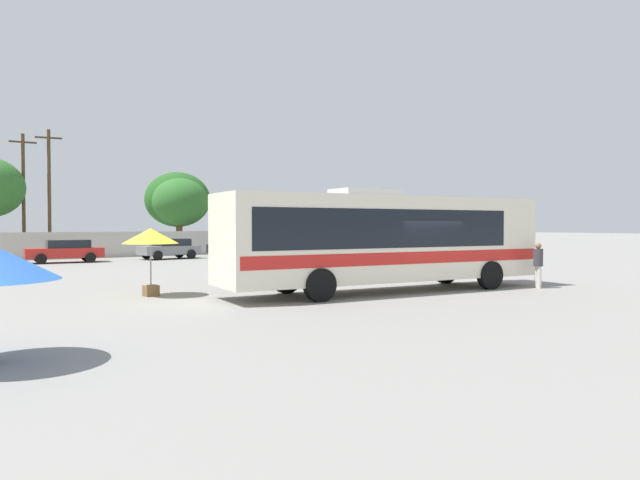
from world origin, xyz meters
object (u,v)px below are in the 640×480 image
Objects in this scene: parked_car_second_red at (66,250)px; parked_car_rightmost_black at (241,246)px; vendor_umbrella_near_gate_yellow at (151,238)px; parked_car_third_grey at (170,248)px; utility_pole_near at (23,193)px; coach_bus_cream_red at (383,238)px; utility_pole_far at (49,191)px; roadside_tree_right at (178,200)px; attendant_by_bus_door at (538,263)px; roadside_tree_midright at (180,202)px.

parked_car_second_red is 12.25m from parked_car_rightmost_black.
vendor_umbrella_near_gate_yellow reaches higher than parked_car_third_grey.
vendor_umbrella_near_gate_yellow is 27.33m from utility_pole_near.
utility_pole_near is (-6.93, 30.80, 2.72)m from coach_bus_cream_red.
utility_pole_far is (0.33, 6.76, 4.06)m from parked_car_second_red.
roadside_tree_right reaches higher than parked_car_third_grey.
parked_car_rightmost_black is at bearing 87.68° from attendant_by_bus_door.
parked_car_rightmost_black is at bearing -87.51° from roadside_tree_right.
utility_pole_near reaches higher than parked_car_rightmost_black.
coach_bus_cream_red is 2.98× the size of parked_car_third_grey.
vendor_umbrella_near_gate_yellow is 23.99m from parked_car_rightmost_black.
roadside_tree_midright is (3.49, 6.67, 3.54)m from parked_car_third_grey.
utility_pole_near reaches higher than roadside_tree_midright.
attendant_by_bus_door is at bearing -66.59° from parked_car_second_red.
vendor_umbrella_near_gate_yellow is 19.87m from parked_car_second_red.
parked_car_rightmost_black is 0.53× the size of utility_pole_near.
coach_bus_cream_red is 7.96m from vendor_umbrella_near_gate_yellow.
attendant_by_bus_door reaches higher than parked_car_second_red.
utility_pole_near is at bearing -164.38° from roadside_tree_right.
utility_pole_near is 13.52m from roadside_tree_right.
coach_bus_cream_red is 30.51m from roadside_tree_midright.
vendor_umbrella_near_gate_yellow is 0.54× the size of parked_car_third_grey.
parked_car_second_red is 1.11× the size of parked_car_third_grey.
roadside_tree_right is at bearing 79.97° from coach_bus_cream_red.
roadside_tree_midright is at bearing 33.03° from parked_car_second_red.
parked_car_second_red is 0.99× the size of parked_car_rightmost_black.
roadside_tree_midright is at bearing 81.32° from coach_bus_cream_red.
coach_bus_cream_red is 7.33× the size of attendant_by_bus_door.
utility_pole_near reaches higher than parked_car_third_grey.
roadside_tree_midright reaches higher than vendor_umbrella_near_gate_yellow.
parked_car_third_grey is 11.60m from utility_pole_near.
coach_bus_cream_red is 30.77m from utility_pole_far.
utility_pole_far is at bearing 100.04° from coach_bus_cream_red.
roadside_tree_midright reaches higher than parked_car_second_red.
roadside_tree_right is (6.09, 34.44, 2.73)m from coach_bus_cream_red.
attendant_by_bus_door is 0.75× the size of vendor_umbrella_near_gate_yellow.
parked_car_third_grey is 8.32m from roadside_tree_midright.
attendant_by_bus_door is at bearing -71.58° from utility_pole_far.
parked_car_rightmost_black is at bearing 55.21° from vendor_umbrella_near_gate_yellow.
vendor_umbrella_near_gate_yellow is at bearing 154.22° from attendant_by_bus_door.
utility_pole_near is (-13.51, 7.52, 3.87)m from parked_car_rightmost_black.
roadside_tree_midright is at bearing 106.35° from parked_car_rightmost_black.
parked_car_third_grey is (6.77, -0.00, -0.01)m from parked_car_second_red.
utility_pole_near is (-12.46, 33.29, 3.68)m from attendant_by_bus_door.
utility_pole_far is at bearing 133.62° from parked_car_third_grey.
vendor_umbrella_near_gate_yellow is at bearing -94.11° from parked_car_second_red.
roadside_tree_right is (-0.49, 11.16, 3.88)m from parked_car_rightmost_black.
parked_car_third_grey is 5.48m from parked_car_rightmost_black.
parked_car_second_red is (1.42, 19.79, -1.17)m from vendor_umbrella_near_gate_yellow.
utility_pole_near is at bearing 150.91° from parked_car_rightmost_black.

